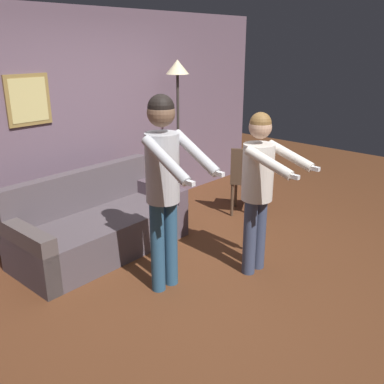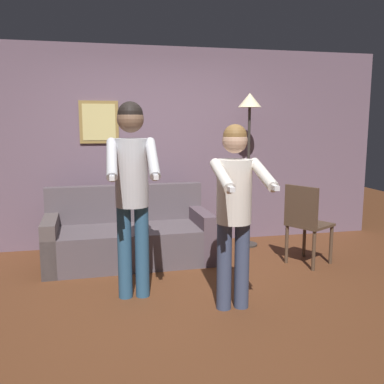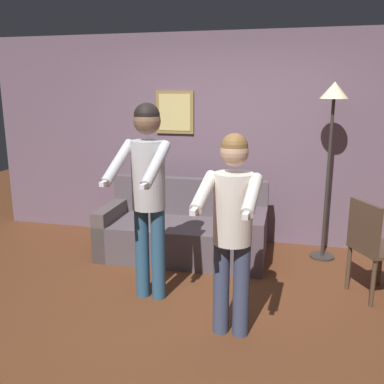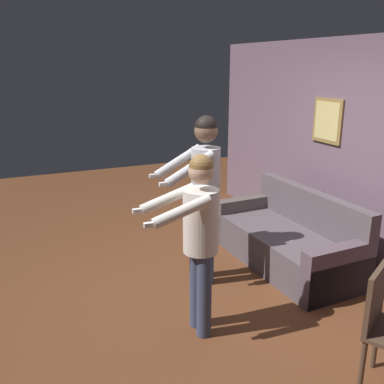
{
  "view_description": "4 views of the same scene",
  "coord_description": "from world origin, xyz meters",
  "px_view_note": "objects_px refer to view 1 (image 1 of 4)",
  "views": [
    {
      "loc": [
        -2.87,
        -2.43,
        2.21
      ],
      "look_at": [
        -0.23,
        -0.01,
        0.95
      ],
      "focal_mm": 40.0,
      "sensor_mm": 36.0,
      "label": 1
    },
    {
      "loc": [
        -0.72,
        -3.69,
        1.62
      ],
      "look_at": [
        0.08,
        -0.11,
        1.03
      ],
      "focal_mm": 40.0,
      "sensor_mm": 36.0,
      "label": 2
    },
    {
      "loc": [
        0.86,
        -3.35,
        1.92
      ],
      "look_at": [
        0.05,
        -0.07,
        1.11
      ],
      "focal_mm": 40.0,
      "sensor_mm": 36.0,
      "label": 3
    },
    {
      "loc": [
        3.44,
        -1.68,
        2.31
      ],
      "look_at": [
        -0.06,
        -0.14,
        1.15
      ],
      "focal_mm": 40.0,
      "sensor_mm": 36.0,
      "label": 4
    }
  ],
  "objects_px": {
    "dining_chair_distant": "(247,177)",
    "person_standing_left": "(164,176)",
    "person_standing_right": "(259,180)",
    "couch": "(99,227)",
    "torchiere_lamp": "(178,89)"
  },
  "relations": [
    {
      "from": "torchiere_lamp",
      "to": "person_standing_right",
      "type": "distance_m",
      "value": 2.13
    },
    {
      "from": "torchiere_lamp",
      "to": "person_standing_left",
      "type": "distance_m",
      "value": 2.22
    },
    {
      "from": "torchiere_lamp",
      "to": "person_standing_left",
      "type": "relative_size",
      "value": 1.11
    },
    {
      "from": "person_standing_right",
      "to": "person_standing_left",
      "type": "bearing_deg",
      "value": 152.09
    },
    {
      "from": "person_standing_left",
      "to": "dining_chair_distant",
      "type": "bearing_deg",
      "value": 14.39
    },
    {
      "from": "person_standing_left",
      "to": "torchiere_lamp",
      "type": "bearing_deg",
      "value": 41.11
    },
    {
      "from": "person_standing_left",
      "to": "person_standing_right",
      "type": "xyz_separation_m",
      "value": [
        0.83,
        -0.44,
        -0.14
      ]
    },
    {
      "from": "person_standing_left",
      "to": "person_standing_right",
      "type": "relative_size",
      "value": 1.12
    },
    {
      "from": "person_standing_right",
      "to": "couch",
      "type": "bearing_deg",
      "value": 117.44
    },
    {
      "from": "torchiere_lamp",
      "to": "dining_chair_distant",
      "type": "bearing_deg",
      "value": -67.8
    },
    {
      "from": "person_standing_right",
      "to": "dining_chair_distant",
      "type": "bearing_deg",
      "value": 39.17
    },
    {
      "from": "person_standing_left",
      "to": "dining_chair_distant",
      "type": "relative_size",
      "value": 1.95
    },
    {
      "from": "person_standing_left",
      "to": "dining_chair_distant",
      "type": "distance_m",
      "value": 2.14
    },
    {
      "from": "dining_chair_distant",
      "to": "person_standing_left",
      "type": "bearing_deg",
      "value": -165.61
    },
    {
      "from": "torchiere_lamp",
      "to": "couch",
      "type": "bearing_deg",
      "value": -168.32
    }
  ]
}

